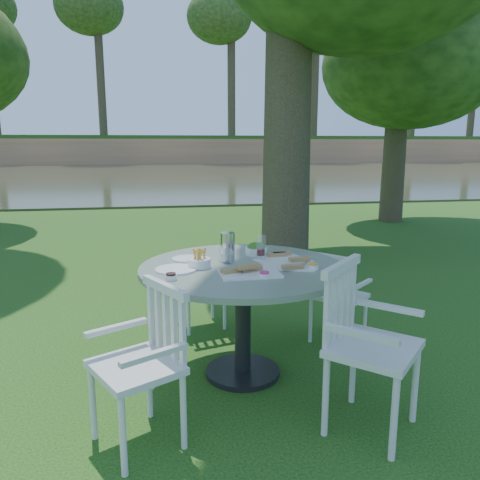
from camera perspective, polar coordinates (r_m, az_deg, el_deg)
name	(u,v)px	position (r m, az deg, el deg)	size (l,w,h in m)	color
ground	(244,335)	(4.36, 0.46, -11.53)	(140.00, 140.00, 0.00)	#133B0C
table	(243,286)	(3.43, 0.34, -5.58)	(1.49, 1.49, 0.85)	black
chair_ne	(335,292)	(4.09, 11.47, -6.18)	(0.56, 0.57, 0.82)	silver
chair_nw	(203,281)	(4.36, -4.47, -5.01)	(0.49, 0.47, 0.80)	silver
chair_sw	(150,352)	(2.80, -10.94, -13.23)	(0.61, 0.62, 0.93)	silver
chair_se	(358,333)	(2.96, 14.20, -10.92)	(0.70, 0.70, 1.02)	silver
tableware	(237,258)	(3.43, -0.34, -2.25)	(1.14, 0.80, 0.21)	white
river	(171,175)	(27.01, -8.38, 7.79)	(100.00, 28.00, 0.12)	#31341E
far_bank	(166,83)	(45.42, -8.99, 18.41)	(100.00, 18.00, 15.20)	#A9744F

